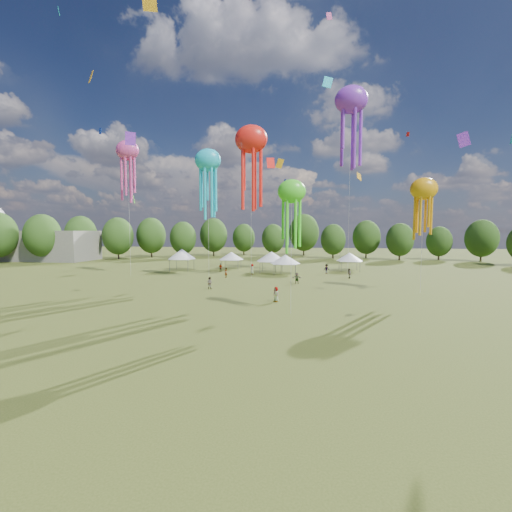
# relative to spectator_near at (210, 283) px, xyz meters

# --- Properties ---
(ground) EXTENTS (300.00, 300.00, 0.00)m
(ground) POSITION_rel_spectator_near_xyz_m (8.43, -33.75, -0.81)
(ground) COLOR #384416
(ground) RESTS_ON ground
(spectator_near) EXTENTS (0.91, 0.77, 1.62)m
(spectator_near) POSITION_rel_spectator_near_xyz_m (0.00, 0.00, 0.00)
(spectator_near) COLOR gray
(spectator_near) RESTS_ON ground
(spectators_far) EXTENTS (24.36, 27.06, 1.92)m
(spectators_far) POSITION_rel_spectator_near_xyz_m (10.12, 11.81, 0.05)
(spectators_far) COLOR gray
(spectators_far) RESTS_ON ground
(festival_tents) EXTENTS (38.30, 12.53, 4.37)m
(festival_tents) POSITION_rel_spectator_near_xyz_m (4.41, 20.76, 2.16)
(festival_tents) COLOR #47474C
(festival_tents) RESTS_ON ground
(show_kites) EXTENTS (48.74, 30.76, 32.27)m
(show_kites) POSITION_rel_spectator_near_xyz_m (7.59, 10.67, 20.15)
(show_kites) COLOR #1AC1E1
(show_kites) RESTS_ON ground
(small_kites) EXTENTS (67.03, 65.67, 44.18)m
(small_kites) POSITION_rel_spectator_near_xyz_m (7.75, 7.38, 27.61)
(small_kites) COLOR #1AC1E1
(small_kites) RESTS_ON ground
(treeline) EXTENTS (201.57, 95.24, 13.43)m
(treeline) POSITION_rel_spectator_near_xyz_m (4.56, 28.77, 5.73)
(treeline) COLOR #38281C
(treeline) RESTS_ON ground
(hangar) EXTENTS (40.00, 12.00, 8.00)m
(hangar) POSITION_rel_spectator_near_xyz_m (-63.57, 38.25, 3.19)
(hangar) COLOR gray
(hangar) RESTS_ON ground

